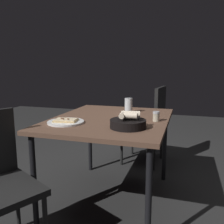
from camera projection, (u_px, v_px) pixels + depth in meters
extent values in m
plane|color=#282828|center=(111.00, 199.00, 2.12)|extent=(8.00, 8.00, 0.00)
cube|color=brown|center=(111.00, 120.00, 1.99)|extent=(0.92, 1.15, 0.03)
cylinder|color=black|center=(34.00, 182.00, 1.70)|extent=(0.04, 0.04, 0.69)
cylinder|color=black|center=(149.00, 200.00, 1.46)|extent=(0.04, 0.04, 0.69)
cylinder|color=black|center=(90.00, 140.00, 2.66)|extent=(0.04, 0.04, 0.69)
cylinder|color=black|center=(165.00, 147.00, 2.43)|extent=(0.04, 0.04, 0.69)
cylinder|color=white|center=(66.00, 122.00, 1.81)|extent=(0.27, 0.27, 0.01)
cube|color=tan|center=(66.00, 121.00, 1.81)|extent=(0.18, 0.14, 0.01)
cube|color=beige|center=(66.00, 119.00, 1.81)|extent=(0.17, 0.13, 0.01)
sphere|color=brown|center=(68.00, 119.00, 1.80)|extent=(0.02, 0.02, 0.02)
sphere|color=brown|center=(63.00, 119.00, 1.80)|extent=(0.02, 0.02, 0.02)
sphere|color=brown|center=(62.00, 119.00, 1.82)|extent=(0.02, 0.02, 0.02)
cylinder|color=black|center=(128.00, 124.00, 1.67)|extent=(0.25, 0.25, 0.06)
cylinder|color=beige|center=(129.00, 116.00, 1.62)|extent=(0.10, 0.04, 0.04)
cylinder|color=beige|center=(122.00, 115.00, 1.65)|extent=(0.05, 0.12, 0.04)
cylinder|color=beige|center=(131.00, 114.00, 1.67)|extent=(0.13, 0.07, 0.04)
cylinder|color=#A61614|center=(135.00, 126.00, 1.64)|extent=(0.06, 0.06, 0.03)
cylinder|color=silver|center=(129.00, 105.00, 2.21)|extent=(0.07, 0.07, 0.13)
cylinder|color=gold|center=(128.00, 109.00, 2.22)|extent=(0.06, 0.06, 0.06)
cylinder|color=#BFB299|center=(156.00, 117.00, 1.87)|extent=(0.05, 0.05, 0.06)
cylinder|color=maroon|center=(156.00, 119.00, 1.87)|extent=(0.04, 0.04, 0.03)
cylinder|color=#B7B7BC|center=(156.00, 113.00, 1.86)|extent=(0.05, 0.05, 0.01)
cylinder|color=black|center=(17.00, 202.00, 1.70)|extent=(0.03, 0.03, 0.40)
cube|color=black|center=(143.00, 126.00, 2.88)|extent=(0.49, 0.49, 0.04)
cube|color=black|center=(160.00, 107.00, 2.75)|extent=(0.08, 0.42, 0.45)
cylinder|color=black|center=(132.00, 139.00, 3.17)|extent=(0.03, 0.03, 0.42)
cylinder|color=black|center=(122.00, 147.00, 2.82)|extent=(0.03, 0.03, 0.42)
cylinder|color=black|center=(161.00, 142.00, 3.02)|extent=(0.03, 0.03, 0.42)
cylinder|color=black|center=(154.00, 152.00, 2.67)|extent=(0.03, 0.03, 0.42)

